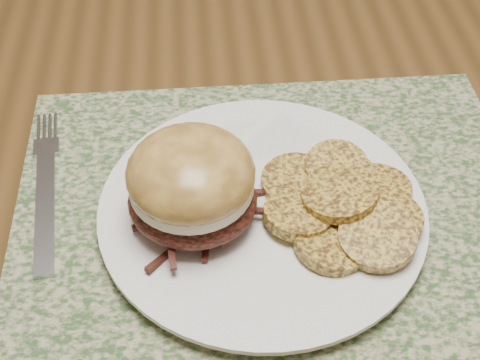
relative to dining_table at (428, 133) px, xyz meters
name	(u,v)px	position (x,y,z in m)	size (l,w,h in m)	color
dining_table	(428,133)	(0.00, 0.00, 0.00)	(1.50, 0.90, 0.75)	#563819
placemat	(274,203)	(-0.20, -0.16, 0.08)	(0.45, 0.33, 0.00)	#345029
dinner_plate	(262,211)	(-0.21, -0.18, 0.09)	(0.26, 0.26, 0.02)	white
pork_sandwich	(191,185)	(-0.27, -0.19, 0.14)	(0.13, 0.12, 0.08)	black
roasted_potatoes	(343,202)	(-0.15, -0.19, 0.11)	(0.15, 0.16, 0.04)	gold
fork	(46,185)	(-0.40, -0.13, 0.09)	(0.04, 0.20, 0.00)	#B9B9C0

